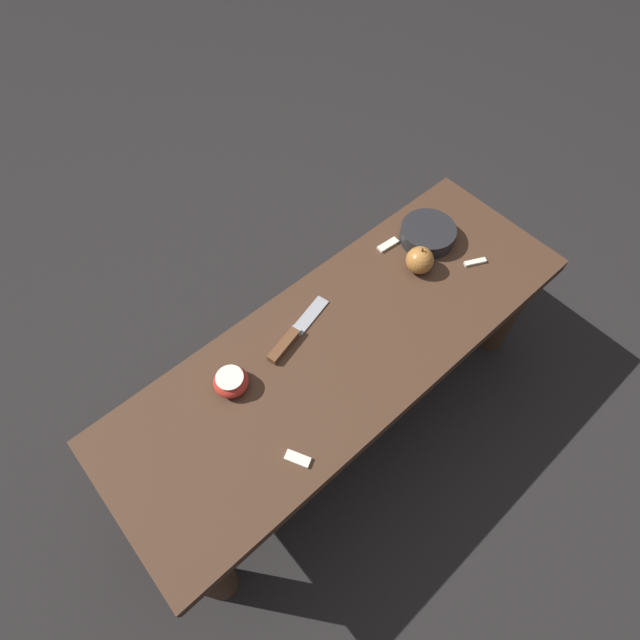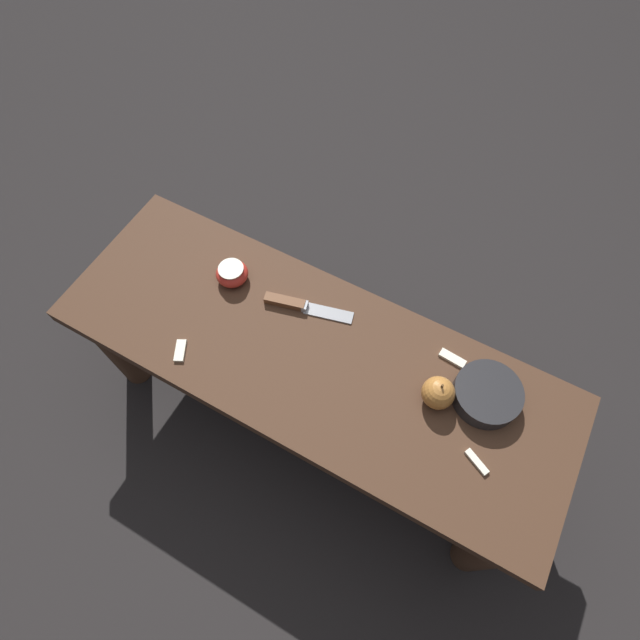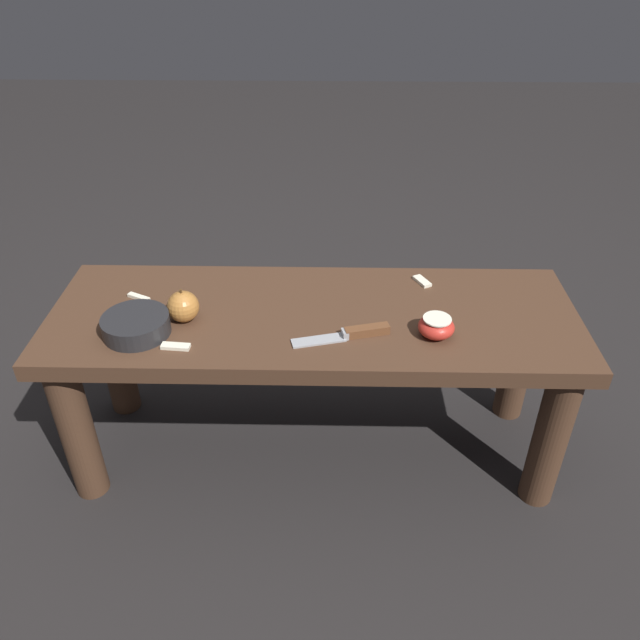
{
  "view_description": "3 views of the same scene",
  "coord_description": "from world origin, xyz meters",
  "px_view_note": "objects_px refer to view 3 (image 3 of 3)",
  "views": [
    {
      "loc": [
        -0.43,
        -0.4,
        1.47
      ],
      "look_at": [
        -0.02,
        0.07,
        0.46
      ],
      "focal_mm": 28.0,
      "sensor_mm": 36.0,
      "label": 1
    },
    {
      "loc": [
        0.24,
        -0.41,
        1.48
      ],
      "look_at": [
        -0.02,
        0.07,
        0.46
      ],
      "focal_mm": 28.0,
      "sensor_mm": 36.0,
      "label": 2
    },
    {
      "loc": [
        -0.04,
        1.2,
        1.23
      ],
      "look_at": [
        -0.02,
        0.07,
        0.46
      ],
      "focal_mm": 35.0,
      "sensor_mm": 36.0,
      "label": 3
    }
  ],
  "objects_px": {
    "wooden_bench": "(314,344)",
    "knife": "(355,333)",
    "apple_whole": "(183,306)",
    "bowl": "(136,325)",
    "apple_cut": "(436,327)"
  },
  "relations": [
    {
      "from": "wooden_bench",
      "to": "knife",
      "type": "bearing_deg",
      "value": 135.39
    },
    {
      "from": "bowl",
      "to": "apple_whole",
      "type": "bearing_deg",
      "value": -150.14
    },
    {
      "from": "apple_cut",
      "to": "bowl",
      "type": "xyz_separation_m",
      "value": [
        0.65,
        0.0,
        -0.0
      ]
    },
    {
      "from": "knife",
      "to": "apple_whole",
      "type": "distance_m",
      "value": 0.39
    },
    {
      "from": "wooden_bench",
      "to": "bowl",
      "type": "relative_size",
      "value": 8.29
    },
    {
      "from": "bowl",
      "to": "knife",
      "type": "bearing_deg",
      "value": 179.77
    },
    {
      "from": "apple_whole",
      "to": "bowl",
      "type": "xyz_separation_m",
      "value": [
        0.09,
        0.05,
        -0.01
      ]
    },
    {
      "from": "bowl",
      "to": "wooden_bench",
      "type": "bearing_deg",
      "value": -166.97
    },
    {
      "from": "wooden_bench",
      "to": "apple_cut",
      "type": "relative_size",
      "value": 15.4
    },
    {
      "from": "apple_cut",
      "to": "bowl",
      "type": "bearing_deg",
      "value": 0.37
    },
    {
      "from": "apple_whole",
      "to": "bowl",
      "type": "relative_size",
      "value": 0.55
    },
    {
      "from": "knife",
      "to": "apple_cut",
      "type": "bearing_deg",
      "value": 167.72
    },
    {
      "from": "wooden_bench",
      "to": "knife",
      "type": "xyz_separation_m",
      "value": [
        -0.09,
        0.09,
        0.1
      ]
    },
    {
      "from": "knife",
      "to": "bowl",
      "type": "xyz_separation_m",
      "value": [
        0.48,
        -0.0,
        0.01
      ]
    },
    {
      "from": "wooden_bench",
      "to": "apple_whole",
      "type": "bearing_deg",
      "value": 6.87
    }
  ]
}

